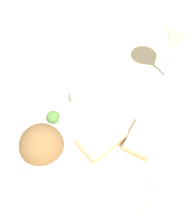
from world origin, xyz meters
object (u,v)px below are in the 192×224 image
sauce_ramekin (84,96)px  cheese_toast_far (142,138)px  napkin (191,201)px  fork (38,52)px  cheese_toast_near (102,138)px  salad_bowl (43,149)px  wine_glass (176,39)px

sauce_ramekin → cheese_toast_far: (-0.04, 0.17, -0.01)m
napkin → fork: 0.55m
napkin → cheese_toast_near: bearing=-70.6°
sauce_ramekin → salad_bowl: bearing=28.0°
salad_bowl → sauce_ramekin: 0.17m
cheese_toast_far → wine_glass: size_ratio=0.58×
cheese_toast_far → wine_glass: wine_glass is taller
wine_glass → napkin: size_ratio=0.89×
fork → salad_bowl: bearing=65.2°
salad_bowl → wine_glass: wine_glass is taller
sauce_ramekin → cheese_toast_near: sauce_ramekin is taller
cheese_toast_near → cheese_toast_far: size_ratio=1.03×
cheese_toast_near → cheese_toast_far: (-0.07, 0.05, 0.00)m
cheese_toast_far → fork: cheese_toast_far is taller
cheese_toast_far → salad_bowl: bearing=-23.5°
sauce_ramekin → cheese_toast_far: 0.17m
cheese_toast_near → wine_glass: size_ratio=0.60×
sauce_ramekin → fork: (0.01, -0.23, -0.03)m
cheese_toast_far → napkin: bearing=89.9°
wine_glass → napkin: wine_glass is taller
sauce_ramekin → wine_glass: 0.25m
salad_bowl → fork: (-0.14, -0.31, -0.05)m
cheese_toast_far → sauce_ramekin: bearing=-75.3°
sauce_ramekin → fork: sauce_ramekin is taller
salad_bowl → cheese_toast_near: bearing=163.8°
wine_glass → fork: 0.38m
salad_bowl → fork: size_ratio=0.62×
sauce_ramekin → napkin: bearing=97.6°
sauce_ramekin → cheese_toast_near: (0.03, 0.12, -0.01)m
sauce_ramekin → cheese_toast_far: bearing=104.7°
cheese_toast_near → napkin: cheese_toast_near is taller
salad_bowl → cheese_toast_far: size_ratio=1.02×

